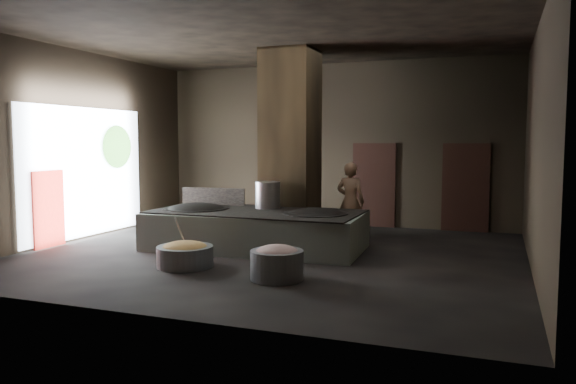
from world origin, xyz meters
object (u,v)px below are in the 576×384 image
at_px(meat_basin, 277,265).
at_px(cook, 350,201).
at_px(hearth_platform, 256,230).
at_px(wok_left, 196,212).
at_px(wok_right, 316,217).
at_px(stock_pot, 268,195).
at_px(veg_basin, 185,256).

bearing_deg(meat_basin, cook, 86.93).
relative_size(hearth_platform, wok_left, 3.17).
height_order(wok_right, cook, cook).
distance_m(wok_left, stock_pot, 1.66).
height_order(stock_pot, meat_basin, stock_pot).
xyz_separation_m(stock_pot, meat_basin, (1.40, -2.95, -0.88)).
xyz_separation_m(wok_right, veg_basin, (-1.87, -2.15, -0.56)).
distance_m(stock_pot, meat_basin, 3.38).
relative_size(wok_right, veg_basin, 1.29).
bearing_deg(hearth_platform, wok_right, -0.71).
xyz_separation_m(wok_left, meat_basin, (2.90, -2.35, -0.50)).
bearing_deg(wok_right, stock_pot, 158.96).
bearing_deg(stock_pot, veg_basin, -102.13).
xyz_separation_m(hearth_platform, cook, (1.67, 1.73, 0.53)).
relative_size(wok_left, wok_right, 1.07).
distance_m(wok_right, meat_basin, 2.50).
bearing_deg(stock_pot, hearth_platform, -95.19).
bearing_deg(meat_basin, wok_right, 92.33).
xyz_separation_m(wok_left, stock_pot, (1.50, 0.60, 0.38)).
bearing_deg(wok_left, wok_right, 2.05).
bearing_deg(cook, wok_right, 84.61).
height_order(veg_basin, meat_basin, meat_basin).
relative_size(stock_pot, meat_basin, 0.66).
height_order(wok_right, stock_pot, stock_pot).
distance_m(stock_pot, veg_basin, 2.87).
bearing_deg(stock_pot, wok_right, -21.04).
height_order(wok_left, wok_right, wok_left).
bearing_deg(meat_basin, veg_basin, 171.50).
distance_m(hearth_platform, meat_basin, 2.81).
height_order(hearth_platform, wok_left, wok_left).
bearing_deg(veg_basin, wok_right, 49.02).
relative_size(wok_left, veg_basin, 1.38).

